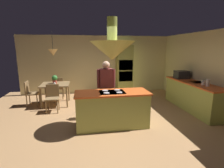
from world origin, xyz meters
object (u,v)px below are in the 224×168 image
chair_at_corner (30,92)px  canister_flour (208,83)px  kitchen_island (112,109)px  canister_sugar (203,83)px  microwave_on_counter (182,75)px  oven_tower (124,70)px  cup_on_table (55,84)px  person_at_island (106,86)px  chair_facing_island (52,96)px  dining_table (55,87)px  potted_plant_on_table (55,79)px  chair_by_back_wall (58,87)px

chair_at_corner → canister_flour: bearing=-109.6°
kitchen_island → canister_sugar: canister_sugar is taller
canister_sugar → microwave_on_counter: size_ratio=0.31×
chair_at_corner → oven_tower: bearing=-72.7°
cup_on_table → person_at_island: bearing=-36.8°
chair_facing_island → dining_table: bearing=90.0°
person_at_island → microwave_on_counter: (2.90, 0.89, 0.12)m
microwave_on_counter → cup_on_table: bearing=176.0°
dining_table → canister_flour: (4.54, -1.92, 0.37)m
oven_tower → potted_plant_on_table: oven_tower is taller
person_at_island → chair_facing_island: bearing=155.3°
kitchen_island → person_at_island: bearing=95.4°
canister_sugar → oven_tower: bearing=121.1°
chair_by_back_wall → canister_flour: 5.27m
cup_on_table → canister_flour: (4.52, -1.68, 0.22)m
kitchen_island → oven_tower: (1.10, 3.24, 0.61)m
chair_by_back_wall → microwave_on_counter: bearing=164.6°
microwave_on_counter → chair_facing_island: bearing=-178.2°
potted_plant_on_table → kitchen_island: bearing=-51.9°
dining_table → microwave_on_counter: size_ratio=2.10×
oven_tower → chair_at_corner: 3.88m
chair_at_corner → cup_on_table: (0.88, -0.24, 0.30)m
kitchen_island → canister_flour: 2.90m
canister_flour → chair_facing_island: bearing=164.9°
person_at_island → chair_at_corner: 2.92m
oven_tower → dining_table: 3.05m
chair_at_corner → cup_on_table: size_ratio=9.67×
dining_table → canister_sugar: 4.87m
canister_flour → canister_sugar: bearing=90.0°
oven_tower → microwave_on_counter: (1.74, -1.70, -0.01)m
kitchen_island → chair_by_back_wall: (-1.70, 2.79, 0.04)m
chair_at_corner → cup_on_table: 0.96m
chair_facing_island → microwave_on_counter: bearing=1.8°
canister_flour → person_at_island: bearing=170.8°
kitchen_island → chair_by_back_wall: size_ratio=2.16×
canister_sugar → microwave_on_counter: microwave_on_counter is taller
person_at_island → cup_on_table: 2.03m
oven_tower → person_at_island: oven_tower is taller
dining_table → microwave_on_counter: (4.54, -0.55, 0.41)m
chair_by_back_wall → potted_plant_on_table: bearing=88.0°
kitchen_island → dining_table: size_ratio=1.94×
canister_flour → cup_on_table: bearing=159.6°
chair_by_back_wall → cup_on_table: 0.98m
cup_on_table → microwave_on_counter: microwave_on_counter is taller
oven_tower → canister_flour: (1.74, -3.06, -0.04)m
oven_tower → potted_plant_on_table: 3.01m
chair_facing_island → potted_plant_on_table: size_ratio=2.90×
person_at_island → microwave_on_counter: size_ratio=3.59×
kitchen_island → microwave_on_counter: microwave_on_counter is taller
canister_flour → potted_plant_on_table: bearing=156.1°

